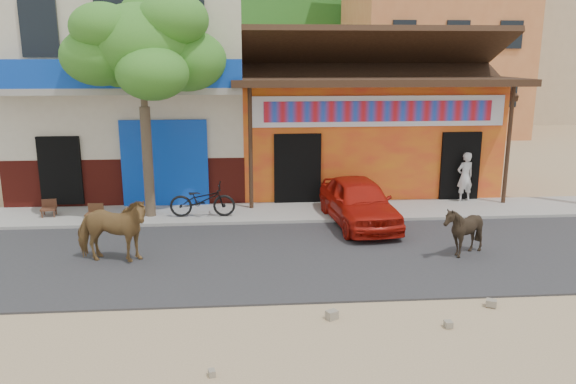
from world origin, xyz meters
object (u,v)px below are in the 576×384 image
scooter (202,200)px  cafe_chair_right (94,206)px  tree (144,107)px  red_car (359,201)px  cow_dark (463,231)px  cafe_chair_left (48,201)px  cow_tan (112,230)px  pedestrian (465,177)px

scooter → cafe_chair_right: bearing=97.3°
scooter → cafe_chair_right: 2.87m
tree → red_car: tree is taller
cow_dark → cafe_chair_left: size_ratio=1.41×
tree → scooter: tree is taller
red_car → cafe_chair_left: (-8.43, 1.17, -0.13)m
cafe_chair_left → cafe_chair_right: size_ratio=0.95×
cow_tan → cafe_chair_right: 3.09m
cow_tan → cow_dark: size_ratio=1.46×
cow_tan → scooter: 3.61m
cow_tan → cafe_chair_left: bearing=44.8°
tree → cow_dark: 8.67m
tree → cafe_chair_right: size_ratio=6.87×
cow_dark → cafe_chair_right: size_ratio=1.35×
cow_dark → scooter: bearing=-109.7°
cow_tan → cafe_chair_right: bearing=30.7°
pedestrian → red_car: bearing=12.7°
cow_dark → cafe_chair_left: 10.95m
cow_tan → pedestrian: size_ratio=1.14×
cow_dark → cafe_chair_right: (-8.88, 3.09, -0.07)m
red_car → scooter: bearing=163.3°
cow_tan → red_car: 6.37m
cow_dark → cafe_chair_right: cow_dark is taller
tree → cafe_chair_right: bearing=-160.3°
cafe_chair_right → red_car: bearing=-0.8°
scooter → red_car: bearing=-99.4°
cafe_chair_right → pedestrian: bearing=10.7°
tree → pedestrian: tree is taller
cafe_chair_right → cow_dark: bearing=-16.0°
cafe_chair_left → cow_tan: bearing=-63.2°
tree → cow_dark: tree is taller
red_car → cow_dark: bearing=-60.5°
cow_tan → cafe_chair_left: size_ratio=2.06×
cow_tan → red_car: cow_tan is taller
pedestrian → cafe_chair_right: (-10.68, -1.40, -0.31)m
cow_tan → cafe_chair_left: 4.35m
cow_tan → scooter: size_ratio=0.96×
cow_dark → cafe_chair_left: cow_dark is taller
cow_tan → cafe_chair_right: cow_tan is taller
cafe_chair_left → red_car: bearing=-16.6°
scooter → cafe_chair_left: 4.27m
cow_tan → red_car: size_ratio=0.46×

